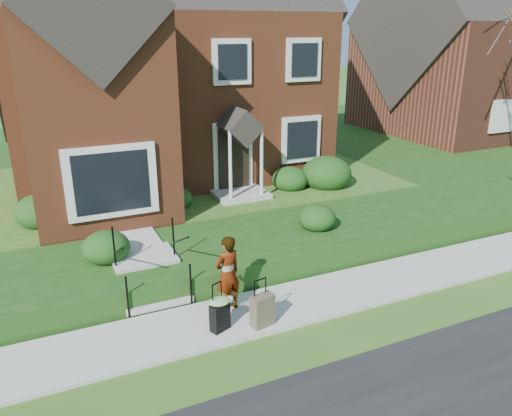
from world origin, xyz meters
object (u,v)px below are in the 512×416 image
suitcase_black (220,312)px  suitcase_olive (262,310)px  woman (227,274)px  front_steps (149,272)px

suitcase_black → suitcase_olive: bearing=-35.8°
suitcase_black → suitcase_olive: (0.80, -0.19, -0.06)m
woman → suitcase_black: 0.86m
suitcase_black → suitcase_olive: suitcase_black is taller
suitcase_black → front_steps: bearing=88.6°
front_steps → suitcase_olive: 2.88m
front_steps → suitcase_black: front_steps is taller
suitcase_olive → front_steps: bearing=113.2°
woman → suitcase_black: woman is taller
suitcase_olive → suitcase_black: bearing=155.1°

